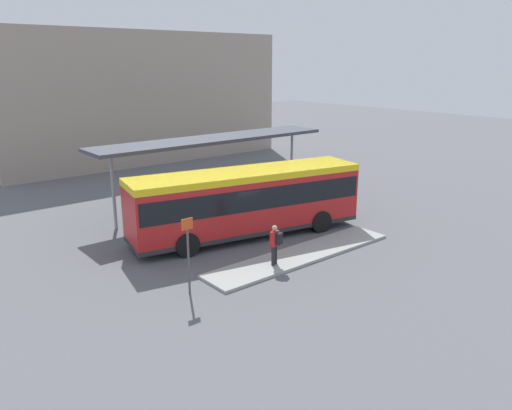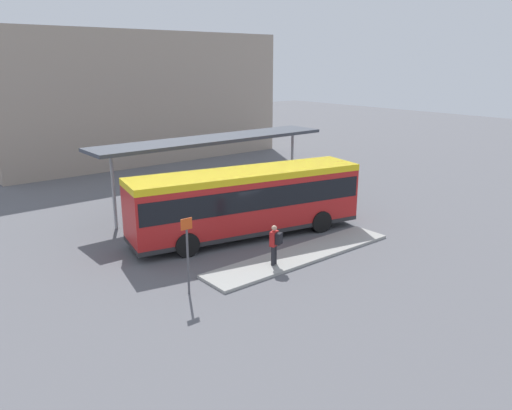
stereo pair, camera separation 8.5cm
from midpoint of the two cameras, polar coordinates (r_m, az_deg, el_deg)
The scene contains 10 objects.
ground_plane at distance 23.56m, azimuth -0.93°, elevation -3.54°, with size 120.00×120.00×0.00m, color #5B5B60.
curb_island at distance 21.25m, azimuth 5.29°, elevation -5.67°, with size 9.24×1.80×0.12m.
city_bus at distance 23.01m, azimuth -0.93°, elevation 0.77°, with size 11.23×4.59×3.14m.
pedestrian_waiting at distance 19.69m, azimuth 2.31°, elevation -4.30°, with size 0.48×0.51×1.64m.
bicycle_green at distance 29.31m, azimuth 9.40°, elevation 0.94°, with size 0.48×1.64×0.71m.
bicycle_black at distance 29.59m, azimuth 8.14°, elevation 1.18°, with size 0.48×1.75×0.75m.
station_shelter at distance 27.38m, azimuth -4.78°, elevation 7.38°, with size 13.85×2.51×3.94m.
potted_planter_near_shelter at distance 25.71m, azimuth -2.86°, elevation -0.22°, with size 0.92×0.92×1.35m.
platform_sign at distance 17.46m, azimuth -7.69°, elevation -5.41°, with size 0.44×0.08×2.80m.
station_building at distance 45.85m, azimuth -15.08°, elevation 12.04°, with size 23.39×13.23×10.17m.
Camera 2 is at (-13.68, -17.46, 7.92)m, focal length 35.00 mm.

